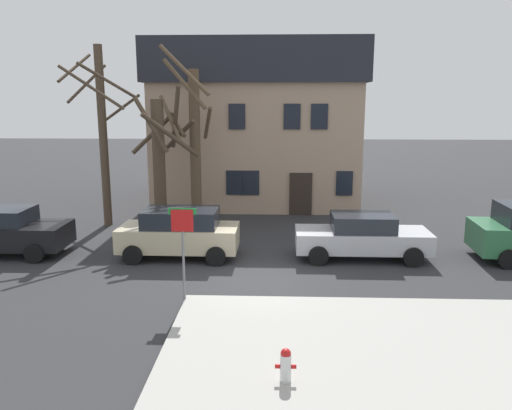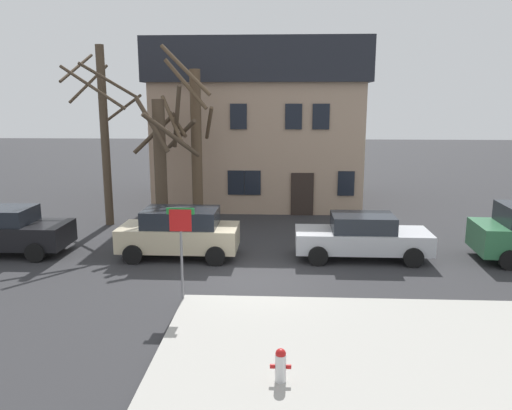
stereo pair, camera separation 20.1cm
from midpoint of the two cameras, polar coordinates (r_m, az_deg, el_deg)
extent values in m
plane|color=#2D2D30|center=(15.96, -0.21, -8.43)|extent=(120.00, 120.00, 0.00)
cube|color=#A8A59E|center=(11.14, 16.40, -18.03)|extent=(10.44, 7.80, 0.12)
cube|color=tan|center=(28.46, -0.05, 7.09)|extent=(10.49, 8.33, 6.40)
cube|color=#23262D|center=(28.43, -0.05, 15.66)|extent=(10.99, 8.83, 2.11)
cube|color=#2D231E|center=(24.57, 4.88, 1.24)|extent=(1.10, 0.12, 2.10)
cube|color=black|center=(24.55, -2.71, 2.57)|extent=(0.80, 0.08, 1.20)
cube|color=black|center=(24.49, -0.81, 2.56)|extent=(0.80, 0.08, 1.20)
cube|color=black|center=(24.67, 9.81, 2.45)|extent=(0.80, 0.08, 1.20)
cube|color=black|center=(24.23, -2.43, 10.06)|extent=(0.80, 0.08, 1.20)
cube|color=black|center=(24.16, 3.89, 10.04)|extent=(0.80, 0.08, 1.20)
cube|color=black|center=(24.23, 7.00, 9.98)|extent=(0.80, 0.08, 1.20)
cylinder|color=#4C3D2D|center=(23.19, -17.27, 7.35)|extent=(0.37, 0.37, 7.88)
cylinder|color=#4C3D2D|center=(23.84, -20.23, 14.49)|extent=(0.67, 2.42, 1.38)
cylinder|color=#4C3D2D|center=(23.98, -18.97, 12.97)|extent=(1.34, 1.73, 1.75)
cylinder|color=#4C3D2D|center=(21.99, -16.77, 13.37)|extent=(2.10, 1.53, 1.48)
cylinder|color=#4C3D2D|center=(24.01, -15.58, 10.39)|extent=(2.25, 1.03, 1.42)
cylinder|color=#4C3D2D|center=(21.92, -18.51, 12.58)|extent=(2.61, 0.30, 1.82)
cylinder|color=#4C3D2D|center=(21.98, -11.24, 4.44)|extent=(0.53, 0.53, 5.60)
cylinder|color=#4C3D2D|center=(21.95, -9.41, 9.84)|extent=(0.82, 1.67, 2.70)
cylinder|color=#4C3D2D|center=(22.40, -8.90, 7.98)|extent=(1.67, 1.81, 1.41)
cylinder|color=#4C3D2D|center=(20.75, -9.96, 7.80)|extent=(2.13, 1.72, 1.91)
cylinder|color=#4C3D2D|center=(21.23, -12.16, 8.93)|extent=(1.50, 0.45, 2.28)
cylinder|color=#4C3D2D|center=(22.77, -11.88, 8.02)|extent=(1.88, 1.03, 1.83)
cylinder|color=brown|center=(22.90, -7.20, 6.49)|extent=(0.48, 0.48, 6.90)
cylinder|color=brown|center=(22.50, -9.34, 9.10)|extent=(1.12, 1.63, 1.09)
cylinder|color=brown|center=(21.97, -8.42, 13.48)|extent=(1.97, 0.68, 2.16)
cylinder|color=brown|center=(21.86, -8.43, 14.97)|extent=(2.22, 0.60, 2.16)
cylinder|color=brown|center=(22.41, -10.00, 9.70)|extent=(1.39, 2.10, 2.01)
cylinder|color=brown|center=(22.94, -5.78, 9.28)|extent=(0.61, 1.30, 1.51)
cube|color=black|center=(20.50, -27.28, -3.05)|extent=(4.78, 1.92, 0.83)
cube|color=#1E232B|center=(20.34, -27.46, -1.13)|extent=(2.21, 1.67, 0.58)
cylinder|color=black|center=(19.05, -24.23, -5.06)|extent=(0.68, 0.23, 0.68)
cylinder|color=black|center=(20.69, -22.00, -3.60)|extent=(0.68, 0.23, 0.68)
cube|color=#C6B793|center=(18.16, -9.07, -3.65)|extent=(4.23, 1.89, 0.82)
cube|color=#1E232B|center=(17.97, -8.88, -1.44)|extent=(2.63, 1.65, 0.62)
cylinder|color=black|center=(17.76, -14.19, -5.54)|extent=(0.68, 0.23, 0.68)
cylinder|color=black|center=(19.47, -12.62, -3.94)|extent=(0.68, 0.23, 0.68)
cylinder|color=black|center=(17.16, -4.95, -5.83)|extent=(0.68, 0.23, 0.68)
cylinder|color=black|center=(18.92, -4.21, -4.14)|extent=(0.68, 0.23, 0.68)
cube|color=#B7BABF|center=(18.18, 11.67, -3.92)|extent=(4.71, 1.78, 0.71)
cube|color=#1E232B|center=(18.02, 11.76, -1.95)|extent=(2.17, 1.55, 0.58)
cylinder|color=black|center=(17.25, 6.80, -5.77)|extent=(0.68, 0.22, 0.68)
cylinder|color=black|center=(18.93, 6.42, -4.18)|extent=(0.68, 0.22, 0.68)
cylinder|color=black|center=(17.78, 17.19, -5.69)|extent=(0.68, 0.22, 0.68)
cylinder|color=black|center=(19.41, 15.91, -4.16)|extent=(0.68, 0.22, 0.68)
cylinder|color=black|center=(18.73, 26.59, -5.55)|extent=(0.69, 0.26, 0.68)
cylinder|color=black|center=(20.61, 24.55, -3.87)|extent=(0.69, 0.26, 0.68)
cylinder|color=silver|center=(10.28, 2.81, -18.04)|extent=(0.22, 0.22, 0.56)
sphere|color=red|center=(10.14, 2.83, -16.57)|extent=(0.21, 0.21, 0.21)
cylinder|color=red|center=(10.27, 1.87, -17.90)|extent=(0.10, 0.09, 0.09)
cylinder|color=red|center=(10.27, 3.75, -17.91)|extent=(0.10, 0.09, 0.09)
cylinder|color=slate|center=(13.90, -8.69, -5.89)|extent=(0.07, 0.07, 2.66)
cube|color=red|center=(13.61, -8.84, -1.78)|extent=(0.60, 0.03, 0.60)
cube|color=#1E8C38|center=(13.59, -8.84, -0.72)|extent=(0.76, 0.02, 0.18)
torus|color=black|center=(22.90, -9.98, -1.44)|extent=(0.71, 0.19, 0.71)
torus|color=black|center=(23.33, -12.33, -1.29)|extent=(0.71, 0.19, 0.71)
cylinder|color=#1E4C8C|center=(23.06, -11.19, -0.83)|extent=(0.99, 0.23, 0.19)
cylinder|color=#1E4C8C|center=(23.10, -11.66, -0.25)|extent=(0.09, 0.05, 0.45)
camera|label=1|loc=(0.10, -90.32, -0.07)|focal=35.07mm
camera|label=2|loc=(0.10, 89.68, 0.07)|focal=35.07mm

